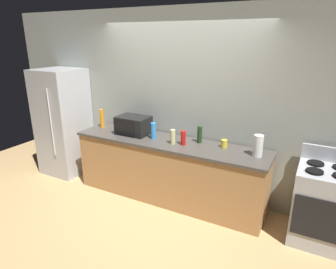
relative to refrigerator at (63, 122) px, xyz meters
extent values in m
plane|color=tan|center=(2.05, -0.40, -0.90)|extent=(8.00, 8.00, 0.00)
cube|color=#9EA399|center=(2.05, 0.41, 0.45)|extent=(6.40, 0.10, 2.70)
cube|color=#B27F4C|center=(2.05, 0.00, -0.47)|extent=(2.80, 0.60, 0.86)
cube|color=#47423D|center=(2.05, 0.00, -0.02)|extent=(2.84, 0.64, 0.04)
cube|color=#B7BABF|center=(0.00, 0.00, 0.00)|extent=(0.72, 0.70, 1.80)
cylinder|color=silver|center=(0.14, -0.37, 0.10)|extent=(0.02, 0.02, 1.10)
cube|color=#B7BABF|center=(4.05, 0.00, -0.45)|extent=(0.60, 0.60, 0.90)
cube|color=black|center=(4.05, -0.30, -0.45)|extent=(0.55, 0.02, 0.48)
cube|color=#B7BABF|center=(4.05, 0.28, 0.09)|extent=(0.60, 0.04, 0.18)
cylinder|color=black|center=(3.92, -0.12, 0.01)|extent=(0.18, 0.18, 0.02)
cylinder|color=black|center=(3.92, 0.12, 0.01)|extent=(0.18, 0.18, 0.02)
cube|color=black|center=(1.43, 0.05, 0.13)|extent=(0.48, 0.34, 0.27)
cube|color=black|center=(1.39, -0.12, 0.13)|extent=(0.34, 0.01, 0.21)
cylinder|color=white|center=(3.27, 0.05, 0.13)|extent=(0.12, 0.12, 0.27)
cylinder|color=#1E3F19|center=(2.46, 0.16, 0.12)|extent=(0.07, 0.07, 0.24)
cylinder|color=orange|center=(0.79, 0.09, 0.15)|extent=(0.06, 0.06, 0.29)
cylinder|color=red|center=(2.30, -0.02, 0.10)|extent=(0.07, 0.07, 0.20)
cylinder|color=beige|center=(2.16, -0.06, 0.10)|extent=(0.07, 0.07, 0.20)
cylinder|color=#338CE5|center=(1.81, 0.00, 0.12)|extent=(0.07, 0.07, 0.24)
cylinder|color=yellow|center=(2.82, 0.14, 0.05)|extent=(0.08, 0.08, 0.11)
camera|label=1|loc=(3.87, -3.39, 1.39)|focal=31.08mm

